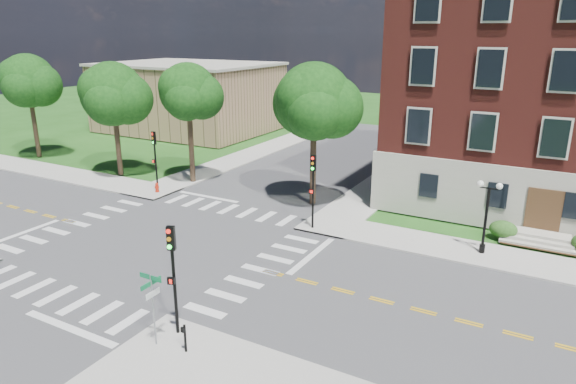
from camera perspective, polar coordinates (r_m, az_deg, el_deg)
The scene contains 19 objects.
ground at distance 31.98m, azimuth -14.17°, elevation -5.64°, with size 160.00×160.00×0.00m, color #1E4B15.
road_ew at distance 31.98m, azimuth -14.17°, elevation -5.64°, with size 90.00×12.00×0.01m, color #3D3D3F.
road_ns at distance 31.98m, azimuth -14.17°, elevation -5.63°, with size 12.00×90.00×0.01m, color #3D3D3F.
sidewalk_ne at distance 38.87m, azimuth 19.71°, elevation -1.88°, with size 34.00×34.00×0.12m.
sidewalk_nw at distance 52.70m, azimuth -15.22°, elevation 3.50°, with size 34.00×34.00×0.12m.
crosswalk_east at distance 27.89m, azimuth -3.10°, elevation -8.65°, with size 2.20×10.20×0.02m, color silver, non-canonical shape.
stop_bar_east at distance 29.56m, azimuth 2.66°, elevation -7.07°, with size 0.40×5.50×0.00m, color silver.
secondary_building at distance 67.04m, azimuth -10.96°, elevation 10.37°, with size 20.40×15.40×8.30m.
tree_a at distance 56.53m, azimuth -26.91°, elevation 10.93°, with size 5.14×5.14×10.09m.
tree_b at distance 46.31m, azimuth -18.89°, elevation 10.25°, with size 5.38×5.38×9.75m.
tree_c at distance 42.60m, azimuth -11.05°, elevation 10.85°, with size 4.60×4.60×9.80m.
tree_d at distance 36.19m, azimuth 2.91°, elevation 9.99°, with size 5.42×5.42×10.17m.
traffic_signal_se at distance 21.44m, azimuth -12.67°, elevation -8.08°, with size 0.38×0.46×4.80m.
traffic_signal_ne at distance 32.25m, azimuth 2.80°, elevation 1.11°, with size 0.35×0.40×4.80m.
traffic_signal_nw at distance 41.02m, azimuth -14.58°, elevation 4.14°, with size 0.37×0.43×4.80m.
twin_lamp_west at distance 30.81m, azimuth 21.18°, elevation -2.19°, with size 1.36×0.36×4.23m.
street_sign_pole at distance 21.28m, azimuth -14.84°, elevation -11.11°, with size 1.10×1.10×3.10m.
push_button_post at distance 21.32m, azimuth -11.40°, elevation -15.50°, with size 0.14×0.21×1.20m.
fire_hydrant at distance 41.64m, azimuth -14.36°, elevation 0.47°, with size 0.35×0.35×0.75m.
Camera 1 is at (20.59, -21.15, 12.31)m, focal length 32.00 mm.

